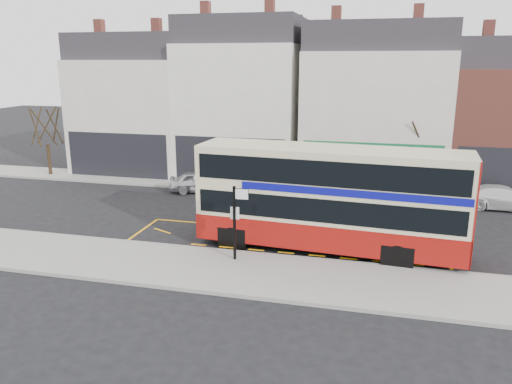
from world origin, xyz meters
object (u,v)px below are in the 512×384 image
(car_silver, at_px, (201,182))
(car_white, at_px, (503,198))
(street_tree_right, at_px, (415,129))
(double_decker_bus, at_px, (330,198))
(street_tree_left, at_px, (45,117))
(car_grey, at_px, (272,184))
(bus_stop_post, at_px, (236,216))

(car_silver, height_order, car_white, car_silver)
(car_white, relative_size, street_tree_right, 0.76)
(double_decker_bus, relative_size, street_tree_left, 1.85)
(double_decker_bus, xyz_separation_m, car_white, (8.70, 8.55, -1.72))
(double_decker_bus, distance_m, car_grey, 9.92)
(car_silver, xyz_separation_m, car_grey, (4.38, 0.70, -0.06))
(car_silver, relative_size, street_tree_left, 0.63)
(car_white, bearing_deg, street_tree_left, 89.42)
(car_silver, distance_m, street_tree_right, 13.35)
(car_grey, xyz_separation_m, street_tree_left, (-16.34, 0.90, 3.61))
(double_decker_bus, xyz_separation_m, bus_stop_post, (-3.49, -2.28, -0.38))
(car_grey, height_order, car_white, car_white)
(car_silver, relative_size, car_white, 0.88)
(car_white, relative_size, street_tree_left, 0.72)
(car_silver, bearing_deg, street_tree_left, 66.21)
(double_decker_bus, distance_m, car_silver, 12.00)
(car_silver, xyz_separation_m, street_tree_left, (-11.97, 1.60, 3.55))
(car_silver, distance_m, street_tree_left, 12.58)
(car_white, distance_m, street_tree_right, 6.24)
(car_white, height_order, street_tree_left, street_tree_left)
(car_grey, xyz_separation_m, street_tree_right, (8.28, 1.97, 3.38))
(street_tree_left, bearing_deg, car_white, -2.10)
(street_tree_left, height_order, street_tree_right, street_tree_left)
(car_white, distance_m, street_tree_left, 29.66)
(bus_stop_post, bearing_deg, car_white, 38.25)
(bus_stop_post, xyz_separation_m, car_silver, (-5.27, 10.30, -1.32))
(bus_stop_post, distance_m, street_tree_right, 15.06)
(bus_stop_post, xyz_separation_m, street_tree_left, (-17.24, 11.90, 2.24))
(car_white, bearing_deg, car_grey, 90.75)
(car_silver, distance_m, car_white, 17.47)
(double_decker_bus, xyz_separation_m, car_grey, (-4.39, 8.72, -1.76))
(double_decker_bus, relative_size, street_tree_right, 1.95)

